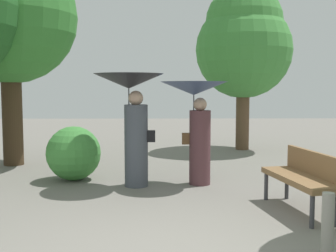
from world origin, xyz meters
name	(u,v)px	position (x,y,z in m)	size (l,w,h in m)	color
person_left	(132,106)	(-0.63, 3.30, 1.40)	(1.21, 1.21, 1.96)	#474C56
person_right	(196,110)	(0.49, 3.43, 1.33)	(1.18, 1.18, 1.82)	#563338
park_bench	(304,175)	(1.85, 1.74, 0.51)	(0.74, 1.56, 0.83)	#38383D
tree_mid_left	(9,3)	(-3.44, 5.39, 3.54)	(2.94, 2.94, 5.33)	#42301E
tree_mid_right	(244,42)	(2.14, 7.71, 2.99)	(2.65, 2.65, 4.56)	brown
bush_path_left	(74,153)	(-1.75, 3.79, 0.50)	(1.01, 1.01, 1.01)	#428C3D
path_marker_post	(328,227)	(1.51, 0.06, 0.34)	(0.12, 0.12, 0.69)	gray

